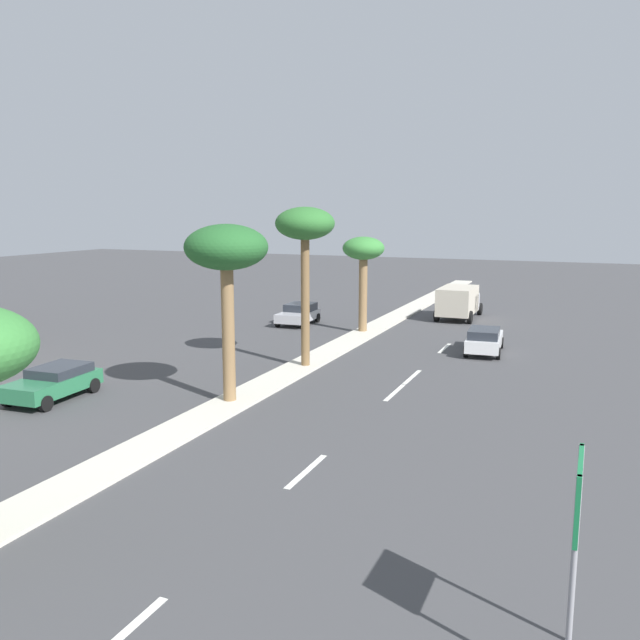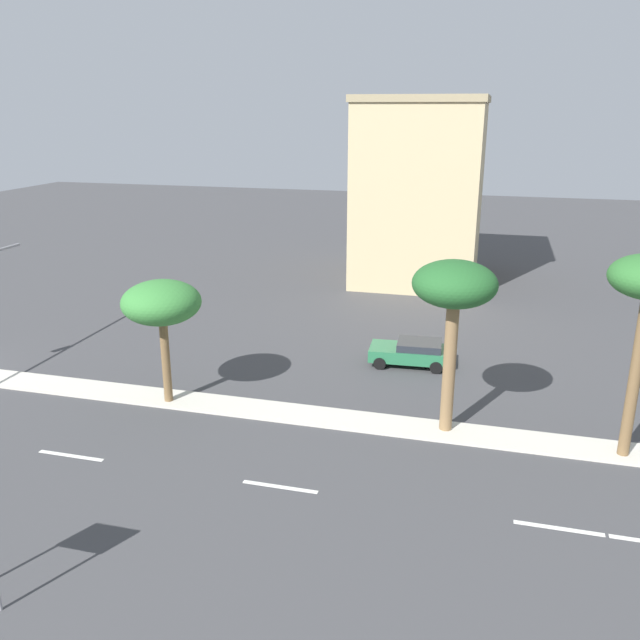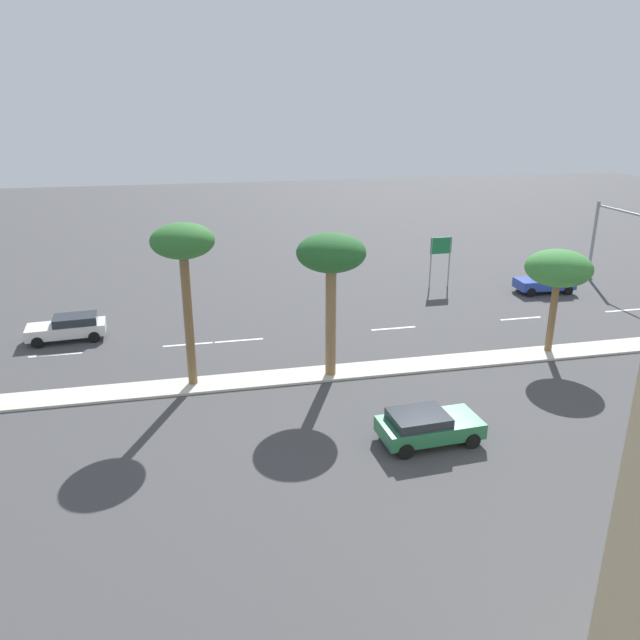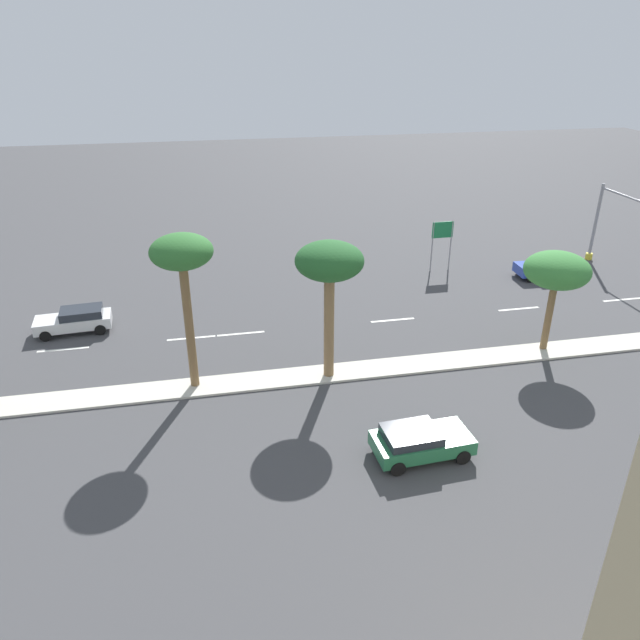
# 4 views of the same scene
# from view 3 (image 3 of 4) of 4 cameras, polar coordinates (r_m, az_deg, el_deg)

# --- Properties ---
(ground_plane) EXTENTS (160.00, 160.00, 0.00)m
(ground_plane) POSITION_cam_3_polar(r_m,az_deg,el_deg) (30.90, -6.33, -5.66)
(ground_plane) COLOR #424244
(median_curb) EXTENTS (1.80, 75.70, 0.12)m
(median_curb) POSITION_cam_3_polar(r_m,az_deg,el_deg) (31.30, -21.92, -6.59)
(median_curb) COLOR beige
(median_curb) RESTS_ON ground
(lane_stripe_near) EXTENTS (0.20, 2.80, 0.01)m
(lane_stripe_near) POSITION_cam_3_polar(r_m,az_deg,el_deg) (45.64, 26.33, 0.81)
(lane_stripe_near) COLOR silver
(lane_stripe_near) RESTS_ON ground
(lane_stripe_leading) EXTENTS (0.20, 2.80, 0.01)m
(lane_stripe_leading) POSITION_cam_3_polar(r_m,az_deg,el_deg) (41.42, 18.09, 0.14)
(lane_stripe_leading) COLOR silver
(lane_stripe_leading) RESTS_ON ground
(lane_stripe_front) EXTENTS (0.20, 2.80, 0.01)m
(lane_stripe_front) POSITION_cam_3_polar(r_m,az_deg,el_deg) (37.92, 6.82, -0.78)
(lane_stripe_front) COLOR silver
(lane_stripe_front) RESTS_ON ground
(lane_stripe_mid) EXTENTS (0.20, 2.80, 0.01)m
(lane_stripe_mid) POSITION_cam_3_polar(r_m,az_deg,el_deg) (36.08, -7.51, -1.90)
(lane_stripe_mid) COLOR silver
(lane_stripe_mid) RESTS_ON ground
(lane_stripe_trailing) EXTENTS (0.20, 2.80, 0.01)m
(lane_stripe_trailing) POSITION_cam_3_polar(r_m,az_deg,el_deg) (35.99, -12.12, -2.23)
(lane_stripe_trailing) COLOR silver
(lane_stripe_trailing) RESTS_ON ground
(lane_stripe_rear) EXTENTS (0.20, 2.80, 0.01)m
(lane_stripe_rear) POSITION_cam_3_polar(r_m,az_deg,el_deg) (36.76, -23.28, -2.99)
(lane_stripe_rear) COLOR silver
(lane_stripe_rear) RESTS_ON ground
(directional_road_sign) EXTENTS (0.10, 1.61, 3.79)m
(directional_road_sign) POSITION_cam_3_polar(r_m,az_deg,el_deg) (46.16, 11.11, 6.26)
(directional_road_sign) COLOR gray
(directional_road_sign) RESTS_ON ground
(palm_tree_center) EXTENTS (3.49, 3.49, 5.64)m
(palm_tree_center) POSITION_cam_3_polar(r_m,az_deg,el_deg) (35.01, 21.21, 4.40)
(palm_tree_center) COLOR brown
(palm_tree_center) RESTS_ON median_curb
(palm_tree_trailing) EXTENTS (3.33, 3.33, 7.17)m
(palm_tree_trailing) POSITION_cam_3_polar(r_m,az_deg,el_deg) (29.30, 1.04, 5.81)
(palm_tree_trailing) COLOR olive
(palm_tree_trailing) RESTS_ON median_curb
(palm_tree_leading) EXTENTS (2.91, 2.91, 7.86)m
(palm_tree_leading) POSITION_cam_3_polar(r_m,az_deg,el_deg) (28.73, -12.57, 6.58)
(palm_tree_leading) COLOR brown
(palm_tree_leading) RESTS_ON median_curb
(sedan_white_leading) EXTENTS (2.18, 4.44, 1.43)m
(sedan_white_leading) POSITION_cam_3_polar(r_m,az_deg,el_deg) (38.52, -22.24, -0.62)
(sedan_white_leading) COLOR silver
(sedan_white_leading) RESTS_ON ground
(sedan_green_front) EXTENTS (2.30, 4.21, 1.33)m
(sedan_green_front) POSITION_cam_3_polar(r_m,az_deg,el_deg) (25.66, 9.90, -9.60)
(sedan_green_front) COLOR #287047
(sedan_green_front) RESTS_ON ground
(sedan_blue_mid) EXTENTS (2.08, 4.19, 1.41)m
(sedan_blue_mid) POSITION_cam_3_polar(r_m,az_deg,el_deg) (47.57, 20.18, 3.32)
(sedan_blue_mid) COLOR #2D47AD
(sedan_blue_mid) RESTS_ON ground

